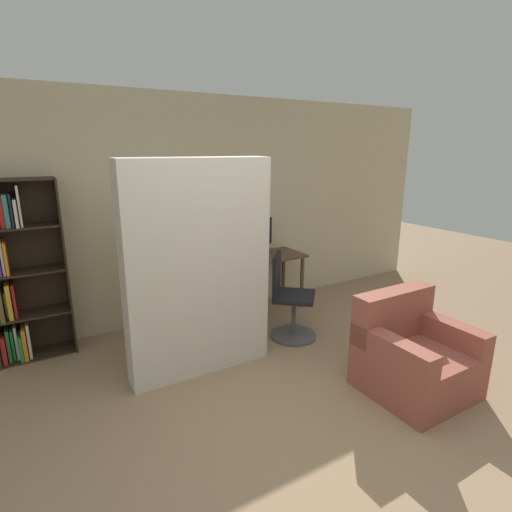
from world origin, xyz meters
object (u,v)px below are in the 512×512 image
object	(u,v)px
bookshelf	(17,270)
armchair	(412,355)
monitor	(250,235)
mattress_near	(199,270)
office_chair	(289,303)

from	to	relation	value
bookshelf	armchair	xyz separation A→B (m)	(2.91, -2.39, -0.60)
monitor	mattress_near	distance (m)	1.67
office_chair	mattress_near	xyz separation A→B (m)	(-1.12, -0.16, 0.61)
monitor	bookshelf	size ratio (longest dim) A/B	0.36
armchair	bookshelf	bearing A→B (deg)	140.66
monitor	mattress_near	size ratio (longest dim) A/B	0.33
armchair	monitor	bearing A→B (deg)	96.46
bookshelf	mattress_near	distance (m)	1.85
bookshelf	mattress_near	bearing A→B (deg)	-38.81
monitor	armchair	size ratio (longest dim) A/B	0.77
mattress_near	office_chair	bearing A→B (deg)	7.91
bookshelf	monitor	bearing A→B (deg)	0.05
monitor	office_chair	bearing A→B (deg)	-94.42
monitor	armchair	world-z (taller)	monitor
office_chair	armchair	world-z (taller)	office_chair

